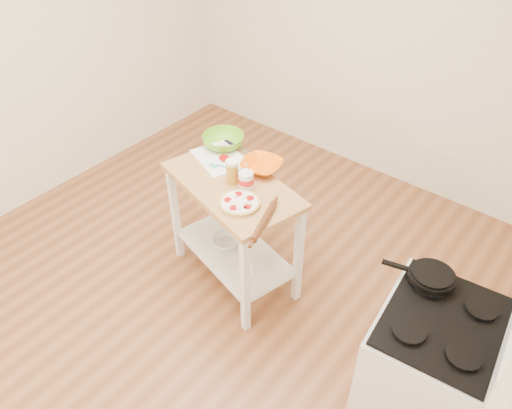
{
  "coord_description": "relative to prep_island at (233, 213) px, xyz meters",
  "views": [
    {
      "loc": [
        1.94,
        -1.74,
        2.9
      ],
      "look_at": [
        0.29,
        0.31,
        0.78
      ],
      "focal_mm": 35.0,
      "sensor_mm": 36.0,
      "label": 1
    }
  ],
  "objects": [
    {
      "name": "spatula",
      "position": [
        -0.19,
        0.08,
        0.28
      ],
      "size": [
        0.15,
        0.07,
        0.01
      ],
      "rotation": [
        0.0,
        0.0,
        0.13
      ],
      "color": "#3AAFAC",
      "rests_on": "cutting_board"
    },
    {
      "name": "gas_stove",
      "position": [
        1.59,
        -0.23,
        -0.17
      ],
      "size": [
        0.66,
        0.75,
        1.11
      ],
      "rotation": [
        0.0,
        0.0,
        0.11
      ],
      "color": "white",
      "rests_on": "ground"
    },
    {
      "name": "shelf_glass_bowl",
      "position": [
        -0.09,
        0.02,
        -0.35
      ],
      "size": [
        0.26,
        0.26,
        0.07
      ],
      "primitive_type": "imported",
      "rotation": [
        0.0,
        0.0,
        -0.24
      ],
      "color": "silver",
      "rests_on": "prep_island"
    },
    {
      "name": "skillet",
      "position": [
        1.41,
        -0.04,
        0.34
      ],
      "size": [
        0.38,
        0.24,
        0.03
      ],
      "rotation": [
        0.0,
        0.0,
        0.25
      ],
      "color": "black",
      "rests_on": "gas_stove"
    },
    {
      "name": "rolling_pin",
      "position": [
        0.43,
        -0.19,
        0.28
      ],
      "size": [
        0.16,
        0.36,
        0.04
      ],
      "primitive_type": "cylinder",
      "rotation": [
        1.57,
        0.0,
        0.32
      ],
      "color": "#5E2F15",
      "rests_on": "prep_island"
    },
    {
      "name": "prep_island",
      "position": [
        0.0,
        0.0,
        0.0
      ],
      "size": [
        1.11,
        0.78,
        0.9
      ],
      "rotation": [
        0.0,
        0.0,
        -0.25
      ],
      "color": "#B6864A",
      "rests_on": "ground"
    },
    {
      "name": "room_shell",
      "position": [
        -0.11,
        -0.26,
        0.71
      ],
      "size": [
        4.04,
        4.54,
        2.74
      ],
      "color": "#945C36",
      "rests_on": "ground"
    },
    {
      "name": "knife",
      "position": [
        -0.28,
        0.35,
        0.28
      ],
      "size": [
        0.27,
        0.05,
        0.01
      ],
      "rotation": [
        0.0,
        0.0,
        -0.13
      ],
      "color": "silver",
      "rests_on": "cutting_board"
    },
    {
      "name": "yogurt_tub",
      "position": [
        0.11,
        0.02,
        0.32
      ],
      "size": [
        0.1,
        0.1,
        0.22
      ],
      "color": "white",
      "rests_on": "prep_island"
    },
    {
      "name": "shelf_bin",
      "position": [
        0.23,
        -0.05,
        -0.32
      ],
      "size": [
        0.14,
        0.14,
        0.11
      ],
      "primitive_type": "cube",
      "rotation": [
        0.0,
        0.0,
        -0.25
      ],
      "color": "white",
      "rests_on": "prep_island"
    },
    {
      "name": "orange_bowl",
      "position": [
        0.06,
        0.25,
        0.29
      ],
      "size": [
        0.32,
        0.32,
        0.07
      ],
      "primitive_type": "imported",
      "rotation": [
        0.0,
        0.0,
        0.17
      ],
      "color": "#FF6904",
      "rests_on": "prep_island"
    },
    {
      "name": "cutting_board",
      "position": [
        -0.26,
        0.17,
        0.27
      ],
      "size": [
        0.48,
        0.42,
        0.04
      ],
      "rotation": [
        0.0,
        0.0,
        -0.37
      ],
      "color": "white",
      "rests_on": "prep_island"
    },
    {
      "name": "pizza",
      "position": [
        0.19,
        -0.14,
        0.28
      ],
      "size": [
        0.27,
        0.27,
        0.04
      ],
      "rotation": [
        0.0,
        0.0,
        -0.4
      ],
      "color": "#D8B15C",
      "rests_on": "prep_island"
    },
    {
      "name": "beer_pint",
      "position": [
        -0.0,
        0.01,
        0.35
      ],
      "size": [
        0.09,
        0.09,
        0.17
      ],
      "color": "#AB7E22",
      "rests_on": "prep_island"
    },
    {
      "name": "green_bowl",
      "position": [
        -0.35,
        0.31,
        0.31
      ],
      "size": [
        0.42,
        0.42,
        0.1
      ],
      "primitive_type": "imported",
      "rotation": [
        0.0,
        0.0,
        -0.48
      ],
      "color": "#64B11C",
      "rests_on": "prep_island"
    }
  ]
}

